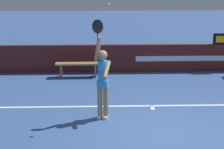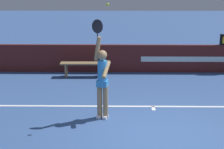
% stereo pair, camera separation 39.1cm
% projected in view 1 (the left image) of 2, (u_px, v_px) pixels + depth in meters
% --- Properties ---
extents(ground_plane, '(60.00, 60.00, 0.00)m').
position_uv_depth(ground_plane, '(163.00, 135.00, 8.14)').
color(ground_plane, '#35548C').
extents(back_wall, '(15.99, 0.17, 1.04)m').
position_uv_depth(back_wall, '(139.00, 58.00, 13.40)').
color(back_wall, '#4F1C1A').
rests_on(back_wall, ground).
extents(speed_display, '(0.64, 0.14, 0.40)m').
position_uv_depth(speed_display, '(222.00, 39.00, 13.29)').
color(speed_display, black).
rests_on(speed_display, back_wall).
extents(tennis_player, '(0.47, 0.51, 2.52)m').
position_uv_depth(tennis_player, '(103.00, 78.00, 8.84)').
color(tennis_player, '#9C7C54').
rests_on(tennis_player, ground).
extents(tennis_ball, '(0.07, 0.07, 0.07)m').
position_uv_depth(tennis_ball, '(108.00, 5.00, 8.18)').
color(tennis_ball, '#D0DE30').
extents(courtside_bench_far, '(1.63, 0.39, 0.52)m').
position_uv_depth(courtside_bench_far, '(78.00, 66.00, 12.70)').
color(courtside_bench_far, olive).
rests_on(courtside_bench_far, ground).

